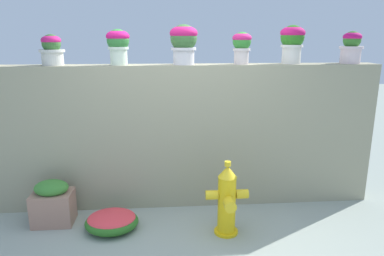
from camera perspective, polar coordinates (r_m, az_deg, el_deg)
The scene contains 11 objects.
ground_plane at distance 3.98m, azimuth -1.20°, elevation -17.74°, with size 24.00×24.00×0.00m, color #969F93.
stone_wall at distance 4.52m, azimuth -1.99°, elevation -1.31°, with size 4.89×0.31×1.78m, color gray.
potted_plant_1 at distance 4.53m, azimuth -21.36°, elevation 11.62°, with size 0.29×0.29×0.35m.
potted_plant_2 at distance 4.36m, azimuth -11.64°, elevation 13.06°, with size 0.27×0.27×0.41m.
potted_plant_3 at distance 4.33m, azimuth -1.33°, elevation 13.70°, with size 0.33×0.33×0.46m.
potted_plant_4 at distance 4.44m, azimuth 7.90°, elevation 12.99°, with size 0.23×0.23×0.38m.
potted_plant_5 at distance 4.63m, azimuth 15.62°, elevation 13.25°, with size 0.30×0.30×0.46m.
potted_plant_6 at distance 4.92m, azimuth 23.96°, elevation 11.79°, with size 0.28×0.28×0.39m.
fire_hydrant at distance 3.98m, azimuth 5.56°, elevation -11.47°, with size 0.46×0.38×0.84m.
flower_bush_left at distance 4.25m, azimuth -12.61°, elevation -14.17°, with size 0.59×0.53×0.20m.
planter_box at distance 4.51m, azimuth -21.20°, elevation -11.00°, with size 0.45×0.33×0.53m.
Camera 1 is at (-0.18, -3.36, 2.12)m, focal length 33.62 mm.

